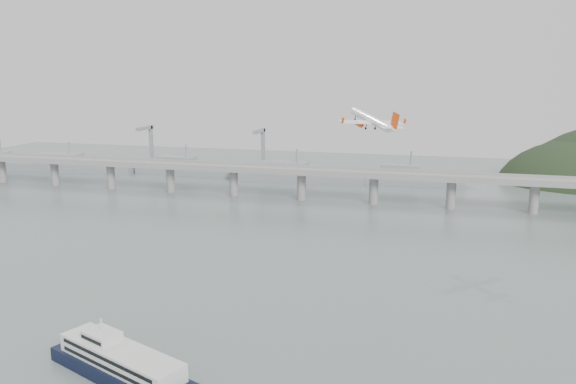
% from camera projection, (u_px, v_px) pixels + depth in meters
% --- Properties ---
extents(ground, '(900.00, 900.00, 0.00)m').
position_uv_depth(ground, '(246.00, 324.00, 194.56)').
color(ground, slate).
rests_on(ground, ground).
extents(bridge, '(800.00, 22.00, 23.90)m').
position_uv_depth(bridge, '(343.00, 177.00, 380.21)').
color(bridge, gray).
rests_on(bridge, ground).
extents(distant_fleet, '(453.00, 60.90, 40.00)m').
position_uv_depth(distant_fleet, '(179.00, 169.00, 483.87)').
color(distant_fleet, gray).
rests_on(distant_fleet, ground).
extents(ferry, '(81.77, 38.69, 16.16)m').
position_uv_depth(ferry, '(121.00, 364.00, 158.87)').
color(ferry, black).
rests_on(ferry, ground).
extents(airliner, '(29.85, 31.43, 11.53)m').
position_uv_depth(airliner, '(372.00, 120.00, 254.90)').
color(airliner, white).
rests_on(airliner, ground).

